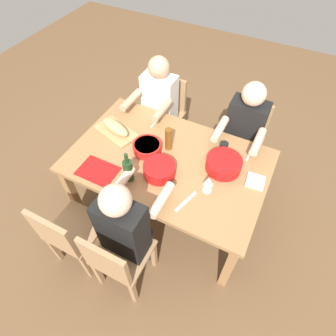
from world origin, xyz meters
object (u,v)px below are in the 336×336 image
Objects in this scene: serving_bowl_salad at (224,163)px; chair_far_right at (68,234)px; diner_near_right at (158,104)px; diner_far_center at (126,226)px; serving_bowl_pasta at (159,169)px; diner_near_left at (243,131)px; beer_bottle at (169,139)px; chair_near_right at (166,110)px; bread_loaf at (115,127)px; serving_bowl_fruit at (147,147)px; cutting_board at (116,131)px; cup_near_left at (224,147)px; chair_near_left at (244,136)px; chair_far_center at (117,259)px; dining_table at (168,166)px; wine_bottle at (128,170)px; wine_glass at (209,182)px; napkin_stack at (255,181)px.

chair_far_right is at bearing 47.19° from serving_bowl_salad.
diner_near_right and diner_far_center have the same top height.
serving_bowl_salad is at bearing -146.97° from serving_bowl_pasta.
diner_near_left is at bearing 180.00° from diner_near_right.
beer_bottle is at bearing 126.22° from diner_near_right.
chair_far_right is at bearing 67.75° from beer_bottle.
chair_far_right is (0.00, 1.70, 0.00)m from chair_near_right.
chair_far_right is 2.66× the size of bread_loaf.
diner_far_center is 4.90× the size of serving_bowl_fruit.
cutting_board is at bearing -82.65° from chair_far_right.
serving_bowl_salad is 3.28× the size of cup_near_left.
chair_near_left is 2.92× the size of serving_bowl_salad.
beer_bottle reaches higher than serving_bowl_fruit.
chair_far_center is (-0.46, 1.70, 0.00)m from chair_near_right.
chair_far_center is at bearing 71.98° from cup_near_left.
chair_near_left is (-0.91, 0.00, 0.00)m from chair_near_right.
chair_far_right is 1.46m from cup_near_left.
bread_loaf is (0.12, 0.58, 0.11)m from diner_near_right.
diner_near_left is 0.76m from beer_bottle.
chair_near_left is at bearing -90.87° from serving_bowl_salad.
dining_table is 5.72× the size of wine_bottle.
chair_near_left is at bearing -128.44° from serving_bowl_fruit.
serving_bowl_fruit reaches higher than cutting_board.
cutting_board is at bearing -13.07° from wine_glass.
diner_near_right is at bearing -60.94° from serving_bowl_pasta.
cutting_board is at bearing -10.66° from serving_bowl_fruit.
chair_near_left is 0.80m from serving_bowl_salad.
chair_near_right is 1.00× the size of chair_near_left.
diner_near_left is at bearing -64.83° from napkin_stack.
chair_near_right is at bearing -98.95° from cutting_board.
chair_near_right is 2.92× the size of serving_bowl_salad.
serving_bowl_pasta is at bearing -123.92° from chair_far_right.
chair_near_left reaches higher than napkin_stack.
serving_bowl_fruit is at bearing 9.22° from serving_bowl_salad.
wine_glass is (-0.60, -0.17, 0.01)m from wine_bottle.
wine_glass is (-0.62, 0.16, 0.07)m from serving_bowl_fruit.
dining_table is at bearing -19.41° from wine_glass.
chair_far_center is at bearing 89.47° from serving_bowl_pasta.
chair_near_left is 3.26× the size of serving_bowl_pasta.
chair_near_right is at bearing -32.51° from napkin_stack.
dining_table is at bearing -90.00° from chair_far_center.
dining_table is at bearing -120.12° from wine_bottle.
cup_near_left is (-0.95, -0.23, 0.03)m from cutting_board.
serving_bowl_pasta reaches higher than cup_near_left.
chair_far_center is 1.12m from serving_bowl_salad.
bread_loaf is (0.58, -0.08, 0.15)m from dining_table.
chair_far_right is at bearing 63.02° from wine_bottle.
cup_near_left is at bearing -128.05° from serving_bowl_pasta.
chair_far_right and bread_loaf have the same top height.
serving_bowl_pasta is 0.60m from cup_near_left.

